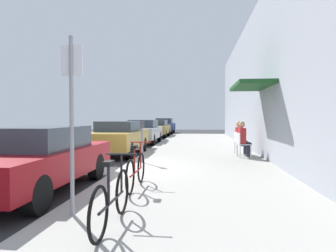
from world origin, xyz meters
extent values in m
plane|color=#2D2D30|center=(0.00, 0.00, 0.00)|extent=(60.00, 60.00, 0.00)
cube|color=#9E9B93|center=(2.25, 2.00, 0.06)|extent=(4.50, 32.00, 0.12)
cube|color=#999EA8|center=(4.65, 2.00, 3.03)|extent=(0.30, 32.00, 6.06)
cube|color=#19471E|center=(3.95, 1.69, 2.60)|extent=(1.10, 2.80, 0.12)
cube|color=maroon|center=(-1.10, -2.70, 0.61)|extent=(1.80, 4.40, 0.57)
cube|color=#333D47|center=(-1.10, -2.55, 1.12)|extent=(1.48, 2.11, 0.46)
cylinder|color=black|center=(-0.31, -1.34, 0.32)|extent=(0.22, 0.64, 0.64)
cylinder|color=black|center=(-1.89, -1.34, 0.32)|extent=(0.22, 0.64, 0.64)
cylinder|color=black|center=(-0.31, -4.07, 0.32)|extent=(0.22, 0.64, 0.64)
cube|color=#A58433|center=(-1.10, 3.60, 0.65)|extent=(1.80, 4.40, 0.66)
cube|color=#333D47|center=(-1.10, 3.75, 1.19)|extent=(1.48, 2.11, 0.41)
cylinder|color=black|center=(-0.31, 4.96, 0.32)|extent=(0.22, 0.64, 0.64)
cylinder|color=black|center=(-1.89, 4.96, 0.32)|extent=(0.22, 0.64, 0.64)
cylinder|color=black|center=(-0.31, 2.23, 0.32)|extent=(0.22, 0.64, 0.64)
cylinder|color=black|center=(-1.89, 2.23, 0.32)|extent=(0.22, 0.64, 0.64)
cube|color=#B7B7BC|center=(-1.10, 9.17, 0.64)|extent=(1.80, 4.40, 0.64)
cube|color=#333D47|center=(-1.10, 9.32, 1.18)|extent=(1.48, 2.11, 0.45)
cylinder|color=black|center=(-0.31, 10.53, 0.32)|extent=(0.22, 0.64, 0.64)
cylinder|color=black|center=(-1.89, 10.53, 0.32)|extent=(0.22, 0.64, 0.64)
cylinder|color=black|center=(-0.31, 7.80, 0.32)|extent=(0.22, 0.64, 0.64)
cylinder|color=black|center=(-1.89, 7.80, 0.32)|extent=(0.22, 0.64, 0.64)
cube|color=#A58433|center=(-1.10, 15.02, 0.62)|extent=(1.80, 4.40, 0.61)
cube|color=#333D47|center=(-1.10, 15.17, 1.14)|extent=(1.48, 2.11, 0.44)
cylinder|color=black|center=(-0.31, 16.39, 0.32)|extent=(0.22, 0.64, 0.64)
cylinder|color=black|center=(-1.89, 16.39, 0.32)|extent=(0.22, 0.64, 0.64)
cylinder|color=black|center=(-0.31, 13.66, 0.32)|extent=(0.22, 0.64, 0.64)
cylinder|color=black|center=(-1.89, 13.66, 0.32)|extent=(0.22, 0.64, 0.64)
cube|color=navy|center=(-1.10, 20.34, 0.65)|extent=(1.80, 4.40, 0.65)
cube|color=#333D47|center=(-1.10, 20.49, 1.23)|extent=(1.48, 2.11, 0.51)
cylinder|color=black|center=(-0.31, 21.71, 0.32)|extent=(0.22, 0.64, 0.64)
cylinder|color=black|center=(-1.89, 21.71, 0.32)|extent=(0.22, 0.64, 0.64)
cylinder|color=black|center=(-0.31, 18.98, 0.32)|extent=(0.22, 0.64, 0.64)
cylinder|color=black|center=(-1.89, 18.98, 0.32)|extent=(0.22, 0.64, 0.64)
cylinder|color=slate|center=(0.45, 0.79, 0.67)|extent=(0.07, 0.07, 1.10)
cube|color=#383D42|center=(0.45, 0.79, 1.33)|extent=(0.12, 0.10, 0.22)
cylinder|color=gray|center=(0.40, -4.35, 1.42)|extent=(0.06, 0.06, 2.60)
cube|color=white|center=(0.40, -4.33, 2.37)|extent=(0.32, 0.02, 0.44)
torus|color=black|center=(1.12, -4.23, 0.45)|extent=(0.04, 0.66, 0.66)
torus|color=black|center=(1.12, -5.28, 0.45)|extent=(0.04, 0.66, 0.66)
cylinder|color=black|center=(1.12, -4.75, 0.45)|extent=(0.04, 1.05, 0.04)
cylinder|color=black|center=(1.12, -4.90, 0.70)|extent=(0.04, 0.04, 0.50)
cube|color=black|center=(1.12, -4.90, 0.97)|extent=(0.10, 0.20, 0.06)
cylinder|color=black|center=(1.12, -4.28, 0.73)|extent=(0.03, 0.03, 0.56)
cylinder|color=black|center=(1.12, -4.28, 1.01)|extent=(0.46, 0.03, 0.03)
torus|color=black|center=(0.98, -2.11, 0.45)|extent=(0.04, 0.66, 0.66)
torus|color=black|center=(0.98, -3.16, 0.45)|extent=(0.04, 0.66, 0.66)
cylinder|color=maroon|center=(0.98, -2.63, 0.45)|extent=(0.04, 1.05, 0.04)
cylinder|color=maroon|center=(0.98, -2.78, 0.70)|extent=(0.04, 0.04, 0.50)
cube|color=black|center=(0.98, -2.78, 0.97)|extent=(0.10, 0.20, 0.06)
cylinder|color=maroon|center=(0.98, -2.16, 0.73)|extent=(0.03, 0.03, 0.56)
cylinder|color=maroon|center=(0.98, -2.16, 1.01)|extent=(0.46, 0.03, 0.03)
cylinder|color=silver|center=(4.02, 2.63, 0.34)|extent=(0.04, 0.04, 0.45)
cylinder|color=silver|center=(4.07, 2.25, 0.34)|extent=(0.04, 0.04, 0.45)
cylinder|color=silver|center=(3.64, 2.58, 0.34)|extent=(0.04, 0.04, 0.45)
cylinder|color=silver|center=(3.69, 2.20, 0.34)|extent=(0.04, 0.04, 0.45)
cube|color=silver|center=(3.85, 2.42, 0.59)|extent=(0.49, 0.49, 0.03)
cube|color=silver|center=(3.65, 2.39, 0.79)|extent=(0.09, 0.44, 0.40)
cylinder|color=#232838|center=(4.02, 2.54, 0.35)|extent=(0.11, 0.11, 0.47)
cylinder|color=#232838|center=(3.89, 2.52, 0.59)|extent=(0.37, 0.19, 0.14)
cylinder|color=#232838|center=(4.04, 2.34, 0.35)|extent=(0.11, 0.11, 0.47)
cylinder|color=#232838|center=(3.91, 2.32, 0.59)|extent=(0.37, 0.19, 0.14)
cube|color=#B22626|center=(3.77, 2.41, 0.89)|extent=(0.26, 0.39, 0.56)
sphere|color=tan|center=(3.77, 2.41, 1.30)|extent=(0.22, 0.22, 0.22)
cylinder|color=silver|center=(4.02, 3.43, 0.34)|extent=(0.04, 0.04, 0.45)
cylinder|color=silver|center=(4.06, 3.06, 0.34)|extent=(0.04, 0.04, 0.45)
cylinder|color=silver|center=(3.65, 3.40, 0.34)|extent=(0.04, 0.04, 0.45)
cylinder|color=silver|center=(3.68, 3.02, 0.34)|extent=(0.04, 0.04, 0.45)
cube|color=silver|center=(3.85, 3.23, 0.59)|extent=(0.48, 0.48, 0.03)
cube|color=silver|center=(3.65, 3.21, 0.79)|extent=(0.07, 0.44, 0.40)
cylinder|color=#232838|center=(4.02, 3.34, 0.35)|extent=(0.11, 0.11, 0.47)
cylinder|color=#232838|center=(3.89, 3.33, 0.59)|extent=(0.37, 0.17, 0.14)
cylinder|color=#232838|center=(4.04, 3.14, 0.35)|extent=(0.11, 0.11, 0.47)
cylinder|color=#232838|center=(3.91, 3.13, 0.59)|extent=(0.37, 0.17, 0.14)
cube|color=#B22626|center=(3.77, 3.22, 0.89)|extent=(0.25, 0.38, 0.56)
sphere|color=tan|center=(3.77, 3.22, 1.30)|extent=(0.22, 0.22, 0.22)
camera|label=1|loc=(2.24, -8.52, 1.54)|focal=31.98mm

